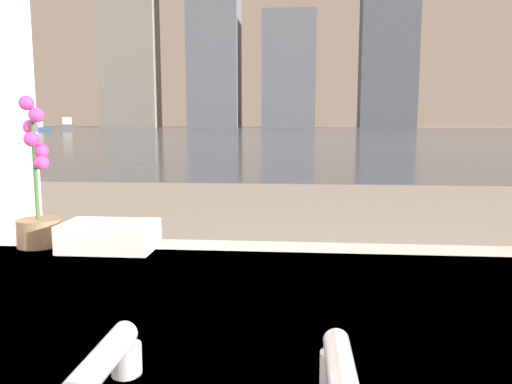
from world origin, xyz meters
The scene contains 8 objects.
faucet_near centered at (-0.04, 0.20, 0.59)m, with size 0.04×0.19×0.08m.
faucet_far centered at (0.26, 0.20, 0.59)m, with size 0.04×0.19×0.08m.
potted_orchid centered at (-0.56, 0.98, 0.66)m, with size 0.12×0.12×0.44m.
towel_stack centered at (-0.34, 0.95, 0.58)m, with size 0.26×0.16×0.08m.
harbor_water centered at (0.00, 62.00, 0.01)m, with size 180.00×110.00×0.01m.
harbor_boat_0 centered at (-29.28, 61.04, 0.60)m, with size 3.37×4.69×1.68m.
harbor_boat_3 centered at (-28.37, 51.96, 0.39)m, with size 2.36×2.96×1.08m.
skyline_tower_2 centered at (-2.48, 118.00, 12.96)m, with size 12.01×10.94×25.91m.
Camera 1 is at (0.20, -0.40, 0.90)m, focal length 35.00 mm.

